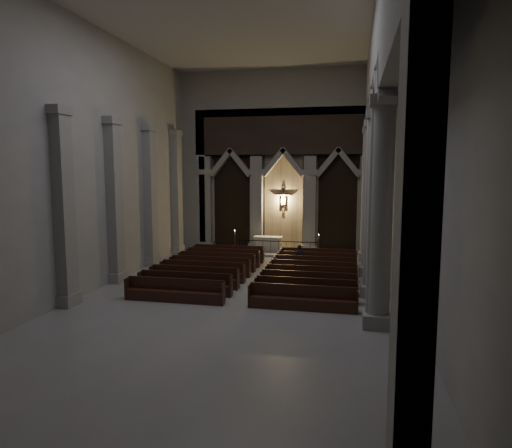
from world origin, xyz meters
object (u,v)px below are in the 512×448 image
Objects in this scene: candle_stand_right at (318,252)px; worshipper at (300,257)px; altar at (268,244)px; pews at (258,274)px; altar_rail at (278,246)px; candle_stand_left at (235,248)px.

candle_stand_right is 3.04m from worshipper.
altar is 0.19× the size of pews.
pews is at bearing -83.52° from altar.
worshipper reaches higher than pews.
altar is 0.36× the size of altar_rail.
pews is (-0.00, -6.53, -0.36)m from altar_rail.
worshipper is at bearing -58.87° from altar.
pews is (-2.58, -6.07, -0.11)m from candle_stand_right.
altar is 1.25m from altar_rail.
candle_stand_right reaches higher than altar.
candle_stand_left is (-2.91, 0.11, -0.24)m from altar_rail.
pews is (0.85, -7.45, -0.32)m from altar.
altar is 1.21× the size of candle_stand_right.
candle_stand_left is at bearing 132.44° from worshipper.
worshipper is at bearing -62.64° from altar_rail.
candle_stand_left is at bearing 113.68° from pews.
candle_stand_right reaches higher than worshipper.
candle_stand_left reaches higher than pews.
altar_rail is at bearing 106.58° from worshipper.
altar_rail is at bearing -47.34° from altar.
pews is at bearing -66.32° from candle_stand_left.
altar is at bearing 110.35° from worshipper.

